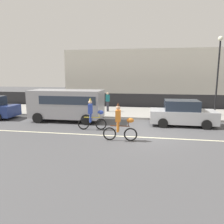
% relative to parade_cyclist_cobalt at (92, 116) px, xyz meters
% --- Properties ---
extents(ground_plane, '(80.00, 80.00, 0.00)m').
position_rel_parade_cyclist_cobalt_xyz_m(ground_plane, '(3.12, -0.61, -0.84)').
color(ground_plane, '#4C4C4F').
extents(road_centre_line, '(36.00, 0.14, 0.01)m').
position_rel_parade_cyclist_cobalt_xyz_m(road_centre_line, '(3.12, -1.11, -0.84)').
color(road_centre_line, beige).
rests_on(road_centre_line, ground).
extents(sidewalk_curb, '(60.00, 5.00, 0.15)m').
position_rel_parade_cyclist_cobalt_xyz_m(sidewalk_curb, '(3.12, 5.89, -0.77)').
color(sidewalk_curb, '#9E9B93').
rests_on(sidewalk_curb, ground).
extents(fence_line, '(40.00, 0.08, 1.40)m').
position_rel_parade_cyclist_cobalt_xyz_m(fence_line, '(3.12, 8.79, -0.14)').
color(fence_line, black).
rests_on(fence_line, ground).
extents(building_backdrop, '(28.00, 8.00, 6.11)m').
position_rel_parade_cyclist_cobalt_xyz_m(building_backdrop, '(7.01, 17.39, 2.21)').
color(building_backdrop, beige).
rests_on(building_backdrop, ground).
extents(parade_cyclist_cobalt, '(1.71, 0.51, 1.92)m').
position_rel_parade_cyclist_cobalt_xyz_m(parade_cyclist_cobalt, '(0.00, 0.00, 0.00)').
color(parade_cyclist_cobalt, black).
rests_on(parade_cyclist_cobalt, ground).
extents(parade_cyclist_orange, '(1.72, 0.50, 1.92)m').
position_rel_parade_cyclist_cobalt_xyz_m(parade_cyclist_orange, '(1.92, -1.88, 0.00)').
color(parade_cyclist_orange, black).
rests_on(parade_cyclist_orange, ground).
extents(parked_van_grey, '(5.00, 2.22, 2.18)m').
position_rel_parade_cyclist_cobalt_xyz_m(parked_van_grey, '(-2.33, 2.09, 0.44)').
color(parked_van_grey, '#99999E').
rests_on(parked_van_grey, ground).
extents(parked_car_silver, '(4.10, 1.92, 1.64)m').
position_rel_parade_cyclist_cobalt_xyz_m(parked_car_silver, '(5.41, 2.04, -0.06)').
color(parked_car_silver, '#B7BABF').
rests_on(parked_car_silver, ground).
extents(street_lamp_post, '(0.36, 0.36, 5.86)m').
position_rel_parade_cyclist_cobalt_xyz_m(street_lamp_post, '(8.30, 5.43, 3.15)').
color(street_lamp_post, black).
rests_on(street_lamp_post, sidewalk_curb).
extents(pedestrian_onlooker, '(0.32, 0.20, 1.62)m').
position_rel_parade_cyclist_cobalt_xyz_m(pedestrian_onlooker, '(-0.17, 5.65, 0.17)').
color(pedestrian_onlooker, '#33333D').
rests_on(pedestrian_onlooker, sidewalk_curb).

